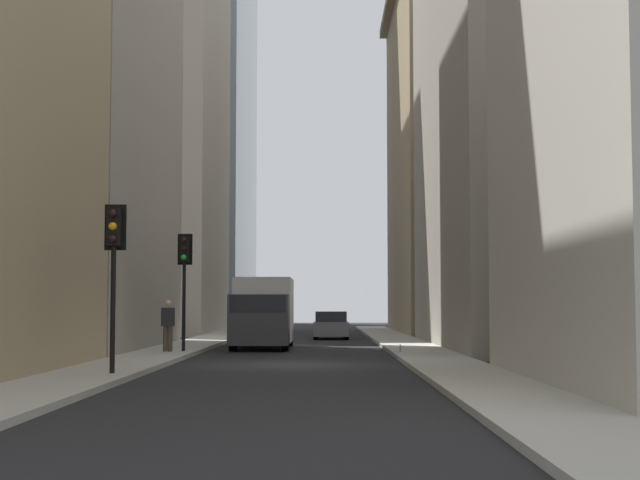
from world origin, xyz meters
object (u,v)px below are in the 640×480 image
at_px(hatchback_grey, 331,326).
at_px(pedestrian, 168,323).
at_px(traffic_light_midblock, 184,264).
at_px(traffic_light_foreground, 114,248).
at_px(discarded_bottle, 400,349).
at_px(delivery_truck, 263,312).

bearing_deg(hatchback_grey, pedestrian, 160.80).
bearing_deg(traffic_light_midblock, traffic_light_foreground, 179.58).
bearing_deg(traffic_light_midblock, discarded_bottle, -95.83).
relative_size(hatchback_grey, pedestrian, 2.42).
relative_size(traffic_light_foreground, traffic_light_midblock, 0.97).
height_order(hatchback_grey, traffic_light_foreground, traffic_light_foreground).
height_order(pedestrian, discarded_bottle, pedestrian).
height_order(hatchback_grey, pedestrian, pedestrian).
bearing_deg(traffic_light_foreground, traffic_light_midblock, -0.42).
bearing_deg(traffic_light_foreground, pedestrian, 2.28).
xyz_separation_m(hatchback_grey, traffic_light_foreground, (-27.23, 5.33, 2.43)).
bearing_deg(discarded_bottle, traffic_light_foreground, 143.38).
bearing_deg(delivery_truck, traffic_light_foreground, 171.04).
height_order(traffic_light_midblock, pedestrian, traffic_light_midblock).
bearing_deg(pedestrian, hatchback_grey, -19.20).
xyz_separation_m(delivery_truck, hatchback_grey, (11.16, -2.80, -0.80)).
distance_m(traffic_light_midblock, discarded_bottle, 8.10).
relative_size(delivery_truck, traffic_light_midblock, 1.57).
distance_m(delivery_truck, traffic_light_foreground, 16.35).
bearing_deg(pedestrian, delivery_truck, -28.84).
bearing_deg(delivery_truck, discarded_bottle, -139.16).
xyz_separation_m(traffic_light_foreground, discarded_bottle, (10.22, -7.59, -2.84)).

